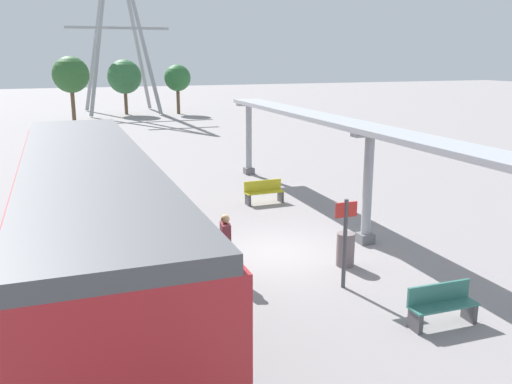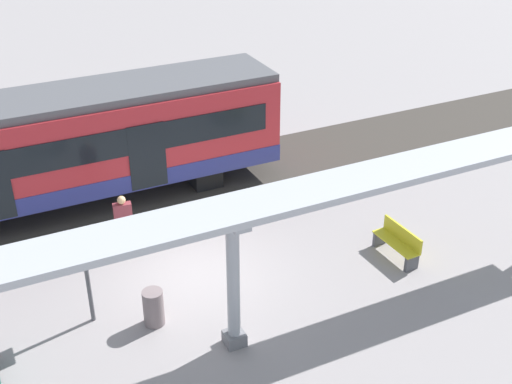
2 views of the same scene
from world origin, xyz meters
TOP-DOWN VIEW (x-y plane):
  - ground_plane at (0.00, 0.00)m, footprint 176.00×176.00m
  - tactile_edge_strip at (-3.15, 0.00)m, footprint 0.44×26.85m
  - trackbed at (-4.97, 0.00)m, footprint 3.20×38.85m
  - train_near_carriage at (-4.96, -2.12)m, footprint 2.65×13.03m
  - canopy_pillar_second at (2.92, -0.20)m, footprint 1.10×0.44m
  - canopy_pillar_third at (2.92, 10.27)m, footprint 1.10×0.44m
  - canopy_beam at (2.92, 0.00)m, footprint 1.20×21.33m
  - bench_near_end at (1.73, -5.16)m, footprint 1.51×0.46m
  - bench_mid_platform at (1.70, 5.11)m, footprint 1.51×0.49m
  - trash_bin at (1.48, -1.57)m, footprint 0.48×0.48m
  - platform_info_sign at (0.74, -2.82)m, footprint 0.56×0.10m
  - passenger_waiting_near_edge at (-1.76, -1.29)m, footprint 0.28×0.50m
  - electricity_pylon at (0.69, 41.16)m, footprint 9.62×6.74m
  - tree_left_background at (-4.05, 34.45)m, footprint 2.97×2.97m
  - tree_right_background at (5.66, 38.51)m, footprint 2.49×2.49m
  - tree_centre_background at (0.88, 39.74)m, footprint 3.18×3.18m

SIDE VIEW (x-z plane):
  - ground_plane at x=0.00m, z-range 0.00..0.00m
  - trackbed at x=-4.97m, z-range 0.00..0.01m
  - tactile_edge_strip at x=-3.15m, z-range 0.00..0.01m
  - bench_near_end at x=1.73m, z-range 0.01..0.87m
  - bench_mid_platform at x=1.70m, z-range 0.01..0.87m
  - trash_bin at x=1.48m, z-range 0.00..0.90m
  - passenger_waiting_near_edge at x=-1.76m, z-range 0.21..1.87m
  - platform_info_sign at x=0.74m, z-range 0.23..2.43m
  - canopy_pillar_second at x=2.92m, z-range 0.03..3.36m
  - canopy_pillar_third at x=2.92m, z-range 0.03..3.36m
  - train_near_carriage at x=-4.96m, z-range 0.09..3.57m
  - tree_right_background at x=5.66m, z-range 1.04..5.68m
  - canopy_beam at x=2.92m, z-range 3.33..3.49m
  - tree_centre_background at x=0.88m, z-range 0.95..6.06m
  - tree_left_background at x=-4.05m, z-range 1.20..6.62m
  - electricity_pylon at x=0.69m, z-range 0.13..17.76m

